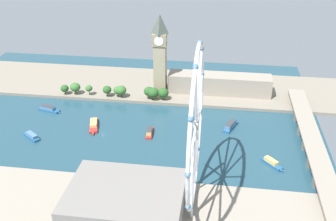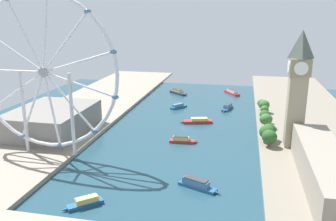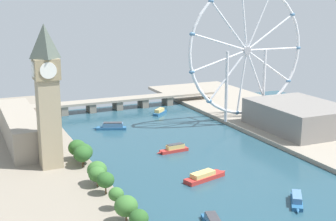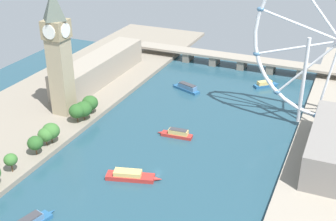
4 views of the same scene
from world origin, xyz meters
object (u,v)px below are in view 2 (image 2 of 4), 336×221
Objects in this scene: tour_boat_0 at (197,184)px; tour_boat_6 at (182,140)px; tour_boat_3 at (179,106)px; tour_boat_4 at (85,203)px; tour_boat_5 at (178,92)px; riverside_hall at (52,120)px; parliament_block at (324,169)px; tour_boat_7 at (198,121)px; tour_boat_2 at (228,107)px; tour_boat_1 at (232,92)px; clock_tower at (298,88)px; ferris_wheel at (44,73)px.

tour_boat_6 is (21.06, -71.19, -0.25)m from tour_boat_0.
tour_boat_4 is at bearing -147.38° from tour_boat_3.
riverside_hall is at bearing -72.77° from tour_boat_5.
parliament_block is 194.73m from tour_boat_3.
tour_boat_5 is 0.84× the size of tour_boat_7.
tour_boat_1 is at bearing -166.59° from tour_boat_2.
tour_boat_4 is at bearing -2.23° from tour_boat_2.
tour_boat_0 is at bearing -130.00° from tour_boat_3.
parliament_block is 3.53× the size of tour_boat_1.
parliament_block is at bearing -37.07° from tour_boat_6.
tour_boat_4 is 160.80m from tour_boat_7.
tour_boat_3 is at bearing -76.66° from tour_boat_7.
parliament_block is 5.66× the size of tour_boat_4.
tour_boat_3 is (42.43, -171.72, -0.44)m from tour_boat_0.
parliament_block reaches higher than tour_boat_7.
parliament_block is 4.16× the size of tour_boat_5.
riverside_hall is 136.14m from tour_boat_3.
clock_tower reaches higher than tour_boat_5.
tour_boat_2 is (61.42, -164.00, -10.57)m from parliament_block.
tour_boat_2 is (52.23, -102.51, -44.27)m from clock_tower.
tour_boat_0 is at bearing 152.54° from riverside_hall.
ferris_wheel is 4.26× the size of tour_boat_5.
tour_boat_5 is (115.82, -162.87, -44.17)m from clock_tower.
ferris_wheel is 170.04m from tour_boat_3.
clock_tower is 70.72m from parliament_block.
tour_boat_3 is at bearing -129.35° from riverside_hall.
parliament_block reaches higher than tour_boat_0.
tour_boat_6 reaches higher than tour_boat_4.
tour_boat_3 is at bearing -43.29° from clock_tower.
ferris_wheel reaches higher than tour_boat_0.
tour_boat_7 reaches higher than tour_boat_3.
tour_boat_4 is (115.65, 106.54, -44.54)m from clock_tower.
ferris_wheel reaches higher than tour_boat_3.
riverside_hall is 3.89× the size of tour_boat_4.
tour_boat_0 is at bearing 50.83° from clock_tower.
tour_boat_4 is (124.85, 45.05, -10.84)m from parliament_block.
tour_boat_0 is at bearing -36.43° from tour_boat_5.
tour_boat_2 is at bearing 109.49° from tour_boat_0.
clock_tower is 4.07× the size of tour_boat_3.
tour_boat_6 is (90.99, -58.14, -10.69)m from parliament_block.
clock_tower is 163.43m from tour_boat_4.
tour_boat_1 is (-138.58, -183.80, -10.34)m from riverside_hall.
tour_boat_3 is at bearing -135.37° from tour_boat_4.
parliament_block is at bearing 112.07° from tour_boat_7.
tour_boat_3 is 0.88× the size of tour_boat_6.
tour_boat_0 is 0.87× the size of tour_boat_7.
clock_tower is 0.78× the size of parliament_block.
tour_boat_1 is at bearing 109.93° from tour_boat_0.
tour_boat_6 is at bearing -150.03° from tour_boat_4.
riverside_hall is 2.86× the size of tour_boat_5.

